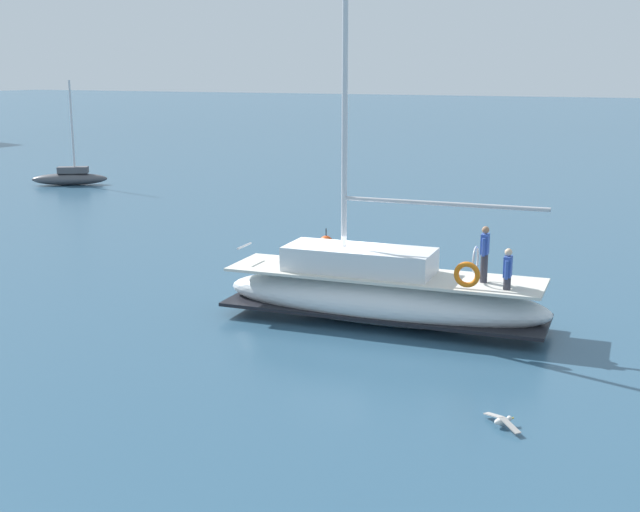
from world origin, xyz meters
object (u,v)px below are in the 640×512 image
main_sailboat (380,292)px  seagull (503,421)px  moored_catamaran (70,177)px  mooring_buoy (326,243)px

main_sailboat → seagull: (-5.74, -4.90, -0.78)m
main_sailboat → moored_catamaran: size_ratio=2.10×
mooring_buoy → seagull: bearing=-143.9°
main_sailboat → seagull: size_ratio=14.63×
main_sailboat → moored_catamaran: (19.16, 28.25, -0.41)m
main_sailboat → moored_catamaran: main_sailboat is taller
main_sailboat → seagull: 7.59m
mooring_buoy → main_sailboat: bearing=-147.1°
main_sailboat → mooring_buoy: main_sailboat is taller
seagull → main_sailboat: bearing=40.5°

